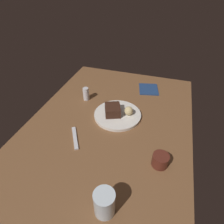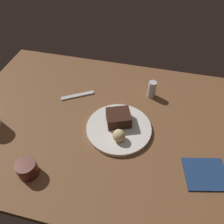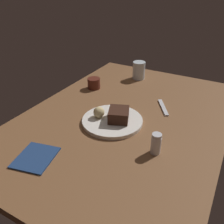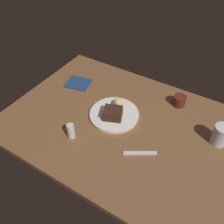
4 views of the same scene
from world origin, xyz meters
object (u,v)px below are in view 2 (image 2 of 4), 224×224
at_px(coffee_cup, 27,169).
at_px(dessert_spoon, 78,96).
at_px(chocolate_cake_slice, 119,117).
at_px(folded_napkin, 205,174).
at_px(bread_roll, 119,135).
at_px(salt_shaker, 152,89).
at_px(dessert_plate, 119,128).

distance_m(coffee_cup, dessert_spoon, 0.41).
xyz_separation_m(chocolate_cake_slice, folded_napkin, (0.34, -0.15, -0.04)).
bearing_deg(dessert_spoon, coffee_cup, -125.94).
bearing_deg(bread_roll, salt_shaker, 73.16).
distance_m(bread_roll, dessert_spoon, 0.32).
xyz_separation_m(dessert_plate, salt_shaker, (0.10, 0.23, 0.03)).
height_order(dessert_plate, coffee_cup, coffee_cup).
distance_m(chocolate_cake_slice, coffee_cup, 0.38).
bearing_deg(salt_shaker, coffee_cup, -126.18).
bearing_deg(bread_roll, folded_napkin, -11.19).
height_order(salt_shaker, coffee_cup, salt_shaker).
xyz_separation_m(bread_roll, folded_napkin, (0.32, -0.06, -0.04)).
bearing_deg(folded_napkin, coffee_cup, -166.85).
bearing_deg(coffee_cup, chocolate_cake_slice, 48.93).
xyz_separation_m(chocolate_cake_slice, bread_roll, (0.02, -0.09, -0.00)).
xyz_separation_m(salt_shaker, folded_napkin, (0.23, -0.35, -0.04)).
relative_size(dessert_plate, bread_roll, 5.37).
bearing_deg(salt_shaker, bread_roll, -106.84).
bearing_deg(dessert_plate, folded_napkin, -20.24).
xyz_separation_m(coffee_cup, dessert_spoon, (0.03, 0.41, -0.02)).
xyz_separation_m(salt_shaker, dessert_spoon, (-0.32, -0.08, -0.04)).
bearing_deg(chocolate_cake_slice, folded_napkin, -23.89).
relative_size(salt_shaker, folded_napkin, 0.57).
relative_size(coffee_cup, dessert_spoon, 0.46).
bearing_deg(chocolate_cake_slice, bread_roll, -76.97).
xyz_separation_m(bread_roll, dessert_spoon, (-0.24, 0.21, -0.04)).
height_order(chocolate_cake_slice, coffee_cup, chocolate_cake_slice).
height_order(bread_roll, dessert_spoon, bread_roll).
relative_size(dessert_plate, chocolate_cake_slice, 2.80).
height_order(chocolate_cake_slice, dessert_spoon, chocolate_cake_slice).
xyz_separation_m(chocolate_cake_slice, salt_shaker, (0.11, 0.20, -0.00)).
height_order(chocolate_cake_slice, folded_napkin, chocolate_cake_slice).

